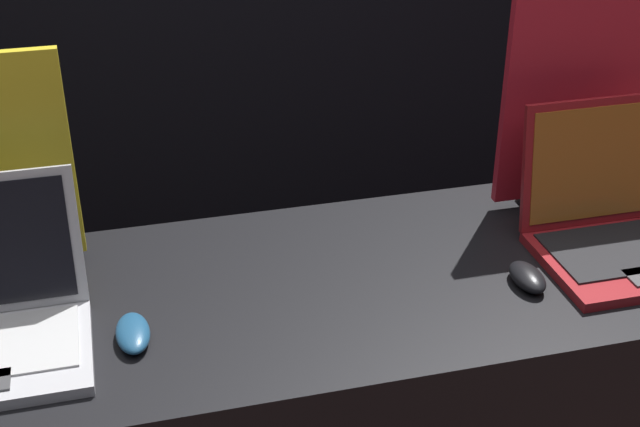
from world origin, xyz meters
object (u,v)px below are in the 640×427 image
mouse_front (133,333)px  promo_stand_back (575,105)px  laptop_back (615,220)px  mouse_back (527,277)px

mouse_front → promo_stand_back: bearing=16.3°
laptop_back → promo_stand_back: bearing=90.0°
laptop_back → mouse_back: 0.24m
mouse_front → promo_stand_back: promo_stand_back is taller
laptop_back → promo_stand_back: promo_stand_back is taller
mouse_back → promo_stand_back: size_ratio=0.22×
mouse_back → promo_stand_back: promo_stand_back is taller
laptop_back → mouse_front: bearing=-175.8°
mouse_front → laptop_back: bearing=4.2°
promo_stand_back → laptop_back: bearing=-90.0°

